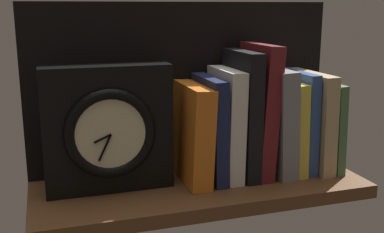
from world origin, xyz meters
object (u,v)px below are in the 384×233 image
book_black_skeptic (241,114)px  book_green_romantic (321,123)px  book_white_catcher (225,124)px  book_yellow_seinlanguage (287,125)px  book_navy_bierce (210,128)px  framed_clock (108,129)px  book_maroon_dawkins (257,110)px  book_orange_pandolfini (192,133)px  book_tan_shortstories (310,120)px  book_blue_modern (298,120)px  book_gray_chess (273,120)px

book_black_skeptic → book_green_romantic: size_ratio=1.37×
book_white_catcher → book_yellow_seinlanguage: 13.32cm
book_navy_bierce → book_white_catcher: size_ratio=0.94×
framed_clock → book_maroon_dawkins: bearing=1.0°
book_orange_pandolfini → book_maroon_dawkins: 13.67cm
book_orange_pandolfini → book_black_skeptic: (9.95, 0.00, 3.01)cm
book_orange_pandolfini → book_tan_shortstories: 25.16cm
book_blue_modern → book_white_catcher: bearing=180.0°
book_orange_pandolfini → framed_clock: bearing=-178.2°
book_black_skeptic → book_green_romantic: 18.13cm
book_navy_bierce → book_black_skeptic: 6.86cm
book_green_romantic → book_tan_shortstories: bearing=180.0°
book_navy_bierce → book_blue_modern: 18.84cm
book_blue_modern → book_tan_shortstories: bearing=0.0°
book_white_catcher → book_maroon_dawkins: size_ratio=0.82×
book_maroon_dawkins → book_blue_modern: (9.16, 0.00, -2.80)cm
book_white_catcher → book_yellow_seinlanguage: bearing=0.0°
book_maroon_dawkins → book_tan_shortstories: bearing=0.0°
book_maroon_dawkins → book_gray_chess: bearing=0.0°
book_green_romantic → book_navy_bierce: bearing=180.0°
book_blue_modern → framed_clock: (-38.06, -0.50, 1.32)cm
book_navy_bierce → framed_clock: bearing=-178.5°
book_blue_modern → framed_clock: 38.09cm
book_orange_pandolfini → book_green_romantic: bearing=0.0°
book_navy_bierce → book_maroon_dawkins: book_maroon_dawkins is taller
framed_clock → book_white_catcher: bearing=1.3°
book_navy_bierce → book_white_catcher: (3.15, 0.00, 0.68)cm
book_orange_pandolfini → book_green_romantic: (27.78, 0.00, -0.26)cm
book_yellow_seinlanguage → book_blue_modern: (2.44, 0.00, 0.84)cm
book_gray_chess → book_navy_bierce: bearing=180.0°
book_navy_bierce → book_gray_chess: 13.26cm
book_gray_chess → book_green_romantic: 11.13cm
book_yellow_seinlanguage → framed_clock: 35.69cm
book_white_catcher → book_navy_bierce: bearing=180.0°
book_maroon_dawkins → book_orange_pandolfini: bearing=180.0°
book_green_romantic → framed_clock: size_ratio=0.79×
framed_clock → book_gray_chess: bearing=0.9°
book_navy_bierce → book_orange_pandolfini: bearing=180.0°
book_yellow_seinlanguage → book_white_catcher: bearing=180.0°
book_black_skeptic → book_tan_shortstories: (15.20, 0.00, -2.36)cm
book_blue_modern → book_green_romantic: bearing=0.0°
book_navy_bierce → book_maroon_dawkins: size_ratio=0.77×
book_orange_pandolfini → book_black_skeptic: 10.40cm
book_maroon_dawkins → framed_clock: bearing=-179.0°
book_navy_bierce → book_tan_shortstories: 21.64cm
book_yellow_seinlanguage → book_tan_shortstories: bearing=0.0°
book_orange_pandolfini → book_green_romantic: 27.78cm
book_yellow_seinlanguage → book_maroon_dawkins: bearing=180.0°
book_gray_chess → book_blue_modern: book_gray_chess is taller
book_white_catcher → book_green_romantic: bearing=0.0°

